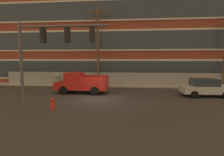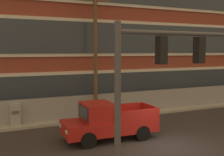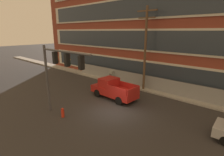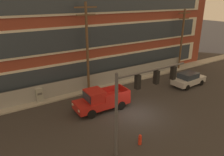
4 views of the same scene
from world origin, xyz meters
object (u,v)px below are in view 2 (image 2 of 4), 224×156
(pickup_truck_red, at_px, (108,122))
(electrical_cabinet, at_px, (15,116))
(utility_pole_near_corner, at_px, (95,45))
(traffic_signal_mast, at_px, (169,70))

(pickup_truck_red, bearing_deg, electrical_cabinet, 133.42)
(utility_pole_near_corner, distance_m, electrical_cabinet, 6.74)
(electrical_cabinet, bearing_deg, utility_pole_near_corner, -2.72)
(pickup_truck_red, distance_m, electrical_cabinet, 6.11)
(pickup_truck_red, distance_m, utility_pole_near_corner, 5.93)
(traffic_signal_mast, relative_size, electrical_cabinet, 3.98)
(traffic_signal_mast, bearing_deg, pickup_truck_red, 86.47)
(utility_pole_near_corner, bearing_deg, pickup_truck_red, -102.95)
(traffic_signal_mast, relative_size, pickup_truck_red, 1.12)
(traffic_signal_mast, bearing_deg, utility_pole_near_corner, 82.44)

